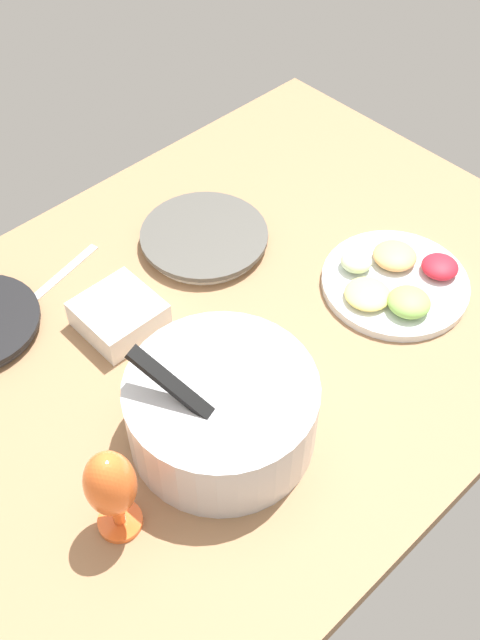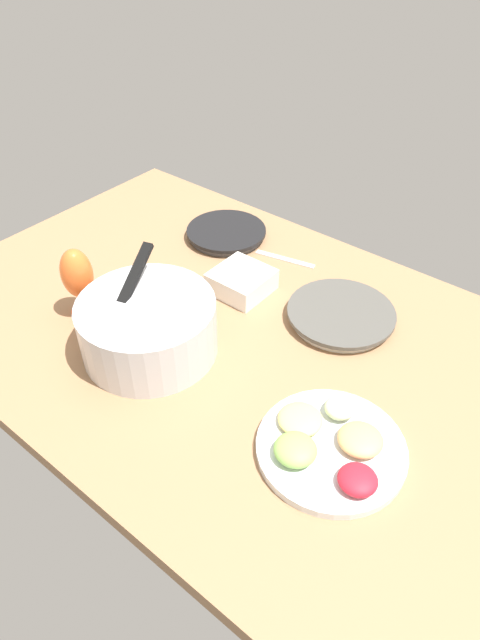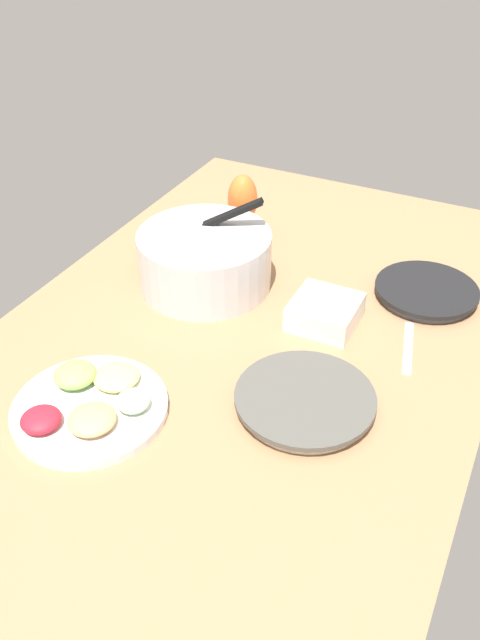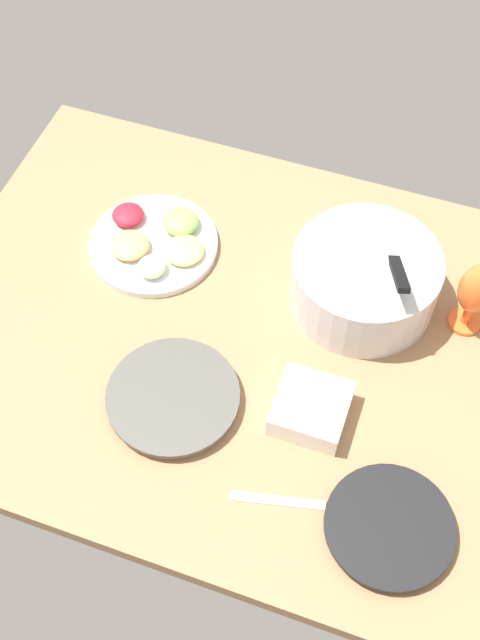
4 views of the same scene
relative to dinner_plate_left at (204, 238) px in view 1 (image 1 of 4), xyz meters
The scene contains 7 objects.
ground_plane 28.03cm from the dinner_plate_left, 46.65° to the left, with size 160.00×104.00×4.00cm, color #99704C.
dinner_plate_left is the anchor object (origin of this frame).
mixing_bowl 47.91cm from the dinner_plate_left, 52.06° to the left, with size 31.54×31.54×21.08cm.
fruit_platter 40.63cm from the dinner_plate_left, 117.96° to the left, with size 29.47×29.47×5.40cm.
hurricane_glass_orange 65.44cm from the dinner_plate_left, 36.67° to the left, with size 7.77×7.77×19.07cm.
square_bowl_white 27.72cm from the dinner_plate_left, 12.79° to the left, with size 14.18×14.18×5.89cm.
fork_by_right_plate 29.52cm from the dinner_plate_left, 26.47° to the right, with size 18.00×1.80×0.60cm, color silver.
Camera 1 is at (54.89, 68.96, 108.44)cm, focal length 41.63 mm.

